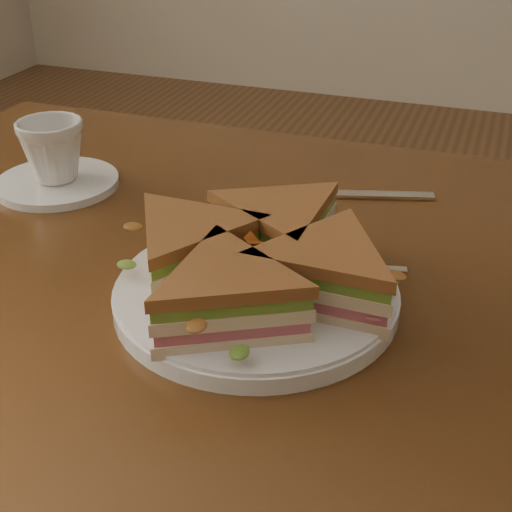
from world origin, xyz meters
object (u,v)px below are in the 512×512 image
Objects in this scene: plate at (256,295)px; coffee_cup at (53,151)px; spoon at (271,262)px; saucer at (57,183)px; table at (293,363)px; knife at (340,195)px; sandwich_wedges at (256,261)px.

coffee_cup reaches higher than plate.
plate is 1.47× the size of spoon.
saucer is 0.04m from coffee_cup.
saucer is at bearing 161.13° from table.
spoon is 0.19m from knife.
spoon is at bearing 96.92° from plate.
coffee_cup reaches higher than saucer.
table is 0.40m from coffee_cup.
plate is 0.92× the size of sandwich_wedges.
sandwich_wedges is 0.08m from spoon.
spoon is at bearing 96.92° from sandwich_wedges.
saucer is 1.87× the size of coffee_cup.
saucer is (-0.34, -0.09, 0.00)m from knife.
saucer is at bearing 0.00° from coffee_cup.
coffee_cup is (-0.32, 0.09, 0.04)m from spoon.
knife is at bearing 30.23° from coffee_cup.
table is 6.63× the size of spoon.
sandwich_wedges is at bearing 0.00° from plate.
table is 5.72× the size of knife.
knife is 1.38× the size of saucer.
saucer is at bearing 178.57° from knife.
coffee_cup is at bearing 150.42° from spoon.
knife reaches higher than table.
spoon is (-0.03, 0.02, 0.10)m from table.
spoon is 0.33m from saucer.
knife is (0.02, 0.26, -0.04)m from sandwich_wedges.
coffee_cup reaches higher than knife.
knife is at bearing 69.10° from spoon.
table is at bearing -3.58° from coffee_cup.
plate is 3.26× the size of coffee_cup.
table is at bearing -18.87° from saucer.
sandwich_wedges is 3.55× the size of coffee_cup.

